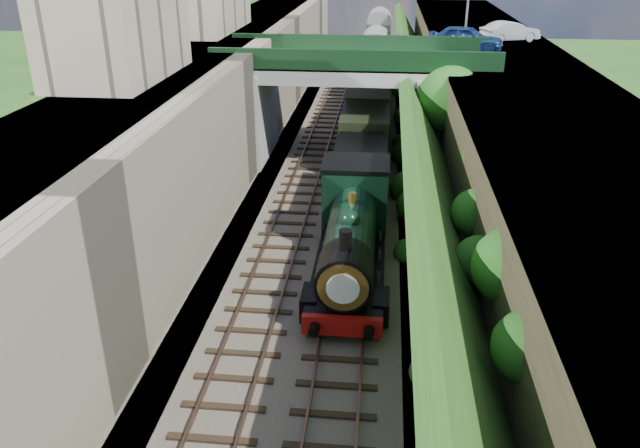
% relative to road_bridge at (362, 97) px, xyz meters
% --- Properties ---
extents(ground, '(160.00, 160.00, 0.00)m').
position_rel_road_bridge_xyz_m(ground, '(-0.94, -24.00, -4.08)').
color(ground, '#1E4714').
rests_on(ground, ground).
extents(trackbed, '(10.00, 90.00, 0.20)m').
position_rel_road_bridge_xyz_m(trackbed, '(-0.94, -4.00, -3.98)').
color(trackbed, '#473F38').
rests_on(trackbed, ground).
extents(retaining_wall, '(1.00, 90.00, 7.00)m').
position_rel_road_bridge_xyz_m(retaining_wall, '(-6.44, -4.00, -0.58)').
color(retaining_wall, '#756B56').
rests_on(retaining_wall, ground).
extents(street_plateau_left, '(6.00, 90.00, 7.00)m').
position_rel_road_bridge_xyz_m(street_plateau_left, '(-9.94, -4.00, -0.58)').
color(street_plateau_left, '#262628').
rests_on(street_plateau_left, ground).
extents(street_plateau_right, '(8.00, 90.00, 6.25)m').
position_rel_road_bridge_xyz_m(street_plateau_right, '(8.56, -4.00, -0.95)').
color(street_plateau_right, '#262628').
rests_on(street_plateau_right, ground).
extents(embankment_slope, '(4.75, 90.00, 6.55)m').
position_rel_road_bridge_xyz_m(embankment_slope, '(4.08, -6.42, -1.28)').
color(embankment_slope, '#1E4714').
rests_on(embankment_slope, ground).
extents(track_left, '(2.50, 90.00, 0.20)m').
position_rel_road_bridge_xyz_m(track_left, '(-2.94, -4.00, -3.83)').
color(track_left, black).
rests_on(track_left, trackbed).
extents(track_right, '(2.50, 90.00, 0.20)m').
position_rel_road_bridge_xyz_m(track_right, '(0.26, -4.00, -3.83)').
color(track_right, black).
rests_on(track_right, trackbed).
extents(road_bridge, '(16.00, 6.40, 7.25)m').
position_rel_road_bridge_xyz_m(road_bridge, '(0.00, 0.00, 0.00)').
color(road_bridge, gray).
rests_on(road_bridge, ground).
extents(building_near, '(4.00, 8.00, 4.00)m').
position_rel_road_bridge_xyz_m(building_near, '(-10.44, -10.00, 4.92)').
color(building_near, gray).
rests_on(building_near, street_plateau_left).
extents(tree, '(3.60, 3.80, 6.60)m').
position_rel_road_bridge_xyz_m(tree, '(4.97, -3.21, 0.57)').
color(tree, black).
rests_on(tree, ground).
extents(car_blue, '(4.88, 2.69, 1.57)m').
position_rel_road_bridge_xyz_m(car_blue, '(6.21, 3.71, 2.96)').
color(car_blue, navy).
rests_on(car_blue, street_plateau_right).
extents(car_silver, '(4.31, 3.05, 1.35)m').
position_rel_road_bridge_xyz_m(car_silver, '(9.67, 8.10, 2.85)').
color(car_silver, '#B3B2B7').
rests_on(car_silver, street_plateau_right).
extents(locomotive, '(3.10, 10.22, 3.83)m').
position_rel_road_bridge_xyz_m(locomotive, '(0.26, -14.87, -2.18)').
color(locomotive, black).
rests_on(locomotive, trackbed).
extents(tender, '(2.70, 6.00, 3.05)m').
position_rel_road_bridge_xyz_m(tender, '(0.26, -7.51, -2.46)').
color(tender, black).
rests_on(tender, trackbed).
extents(coach_front, '(2.90, 18.00, 3.70)m').
position_rel_road_bridge_xyz_m(coach_front, '(0.26, 5.09, -2.03)').
color(coach_front, black).
rests_on(coach_front, trackbed).
extents(coach_middle, '(2.90, 18.00, 3.70)m').
position_rel_road_bridge_xyz_m(coach_middle, '(0.26, 23.89, -2.03)').
color(coach_middle, black).
rests_on(coach_middle, trackbed).
extents(coach_rear, '(2.90, 18.00, 3.70)m').
position_rel_road_bridge_xyz_m(coach_rear, '(0.26, 42.69, -2.03)').
color(coach_rear, black).
rests_on(coach_rear, trackbed).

